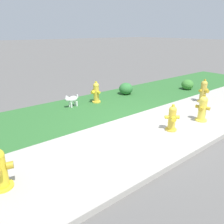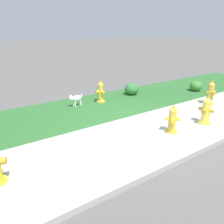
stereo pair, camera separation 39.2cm
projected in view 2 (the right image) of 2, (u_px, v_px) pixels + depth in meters
ground_plane at (153, 132)px, 5.51m from camera, size 120.00×120.00×0.00m
sidewalk_pavement at (153, 132)px, 5.51m from camera, size 18.00×2.31×0.01m
grass_verge at (101, 105)px, 7.46m from camera, size 18.00×2.72×0.01m
street_curb at (196, 151)px, 4.54m from camera, size 18.00×0.16×0.12m
fire_hydrant_far_end at (210, 93)px, 7.47m from camera, size 0.40×0.37×0.82m
fire_hydrant_by_grass_verge at (172, 120)px, 5.38m from camera, size 0.34×0.34×0.70m
fire_hydrant_mid_block at (100, 92)px, 7.69m from camera, size 0.35×0.38×0.76m
fire_hydrant_at_driveway at (206, 111)px, 5.89m from camera, size 0.37×0.40×0.77m
small_white_dog at (76, 99)px, 7.32m from camera, size 0.51×0.24×0.44m
shrub_bush_near_lamp at (132, 89)px, 8.65m from camera, size 0.55×0.55×0.46m
shrub_bush_mid_verge at (196, 86)px, 9.18m from camera, size 0.51×0.51×0.43m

